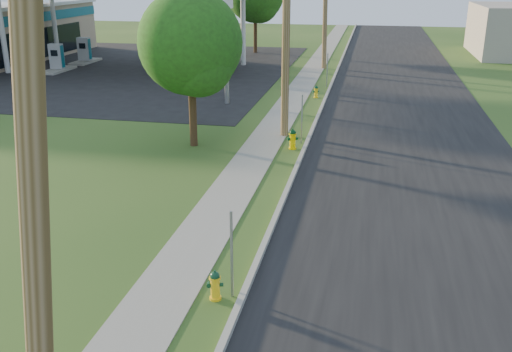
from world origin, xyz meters
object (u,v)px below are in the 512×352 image
(tree_verge, at_px, (192,47))
(hydrant_near, at_px, (215,285))
(hydrant_mid, at_px, (293,139))
(utility_pole_near, at_px, (31,153))
(fuel_pump_nw, at_px, (57,61))
(hydrant_far, at_px, (316,92))
(fuel_pump_sw, at_px, (85,53))
(fuel_pump_se, at_px, (199,57))
(car_silver, at_px, (203,59))
(fuel_pump_ne, at_px, (181,65))
(utility_pole_mid, at_px, (286,15))

(tree_verge, bearing_deg, hydrant_near, -70.74)
(hydrant_near, xyz_separation_m, hydrant_mid, (0.09, 11.13, 0.06))
(utility_pole_near, bearing_deg, fuel_pump_nw, 120.00)
(tree_verge, height_order, hydrant_mid, tree_verge)
(fuel_pump_nw, relative_size, hydrant_far, 4.73)
(hydrant_far, bearing_deg, utility_pole_near, -91.19)
(utility_pole_near, distance_m, tree_verge, 16.14)
(fuel_pump_sw, distance_m, hydrant_far, 20.55)
(tree_verge, bearing_deg, fuel_pump_se, 106.42)
(hydrant_near, xyz_separation_m, car_silver, (-8.64, 28.35, 0.47))
(utility_pole_near, bearing_deg, hydrant_mid, 87.83)
(utility_pole_near, height_order, tree_verge, utility_pole_near)
(utility_pole_near, xyz_separation_m, car_silver, (-8.12, 33.37, -3.99))
(fuel_pump_sw, bearing_deg, hydrant_mid, -45.50)
(hydrant_far, distance_m, car_silver, 11.43)
(fuel_pump_sw, distance_m, car_silver, 9.91)
(utility_pole_near, height_order, hydrant_near, utility_pole_near)
(hydrant_mid, bearing_deg, fuel_pump_sw, 134.50)
(fuel_pump_ne, xyz_separation_m, tree_verge, (5.66, -15.22, 3.17))
(fuel_pump_se, relative_size, hydrant_near, 4.64)
(tree_verge, bearing_deg, hydrant_far, 69.61)
(fuel_pump_nw, height_order, fuel_pump_se, same)
(hydrant_mid, distance_m, hydrant_far, 9.78)
(utility_pole_mid, xyz_separation_m, fuel_pump_ne, (-8.90, 13.00, -4.23))
(tree_verge, distance_m, hydrant_far, 11.40)
(fuel_pump_nw, relative_size, hydrant_near, 4.64)
(hydrant_mid, bearing_deg, hydrant_near, -90.47)
(fuel_pump_nw, height_order, tree_verge, tree_verge)
(utility_pole_mid, bearing_deg, utility_pole_near, -90.00)
(utility_pole_near, relative_size, fuel_pump_nw, 2.96)
(fuel_pump_ne, relative_size, hydrant_far, 4.73)
(fuel_pump_se, bearing_deg, fuel_pump_ne, -90.00)
(hydrant_near, xyz_separation_m, hydrant_far, (0.02, 20.91, -0.01))
(fuel_pump_nw, relative_size, car_silver, 0.67)
(hydrant_near, bearing_deg, hydrant_far, 89.96)
(car_silver, bearing_deg, fuel_pump_se, 12.05)
(fuel_pump_ne, height_order, fuel_pump_sw, same)
(fuel_pump_nw, xyz_separation_m, fuel_pump_se, (9.00, 4.00, 0.00))
(tree_verge, xyz_separation_m, hydrant_far, (3.77, 10.15, -3.56))
(tree_verge, bearing_deg, car_silver, 105.52)
(utility_pole_near, height_order, fuel_pump_ne, utility_pole_near)
(fuel_pump_nw, distance_m, fuel_pump_ne, 9.00)
(fuel_pump_ne, relative_size, hydrant_mid, 3.92)
(fuel_pump_sw, xyz_separation_m, hydrant_far, (18.44, -9.07, -0.39))
(fuel_pump_sw, bearing_deg, fuel_pump_ne, -23.96)
(fuel_pump_sw, height_order, tree_verge, tree_verge)
(utility_pole_near, xyz_separation_m, fuel_pump_se, (-8.90, 35.00, -4.08))
(hydrant_near, height_order, car_silver, car_silver)
(hydrant_mid, distance_m, car_silver, 19.31)
(tree_verge, bearing_deg, hydrant_mid, 5.58)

